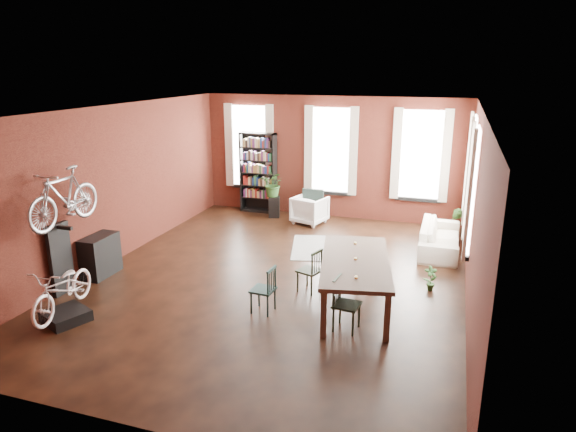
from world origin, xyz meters
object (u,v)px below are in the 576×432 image
at_px(plant_stand, 274,207).
at_px(dining_chair_a, 263,289).
at_px(bike_trainer, 66,316).
at_px(dining_chair_b, 309,270).
at_px(white_armchair, 310,208).
at_px(bicycle_floor, 60,267).
at_px(dining_chair_c, 347,305).
at_px(dining_chair_d, 364,268).
at_px(cream_sofa, 440,233).
at_px(bookshelf, 258,173).
at_px(console_table, 100,256).
at_px(dining_table, 355,283).

bearing_deg(plant_stand, dining_chair_a, -72.33).
bearing_deg(bike_trainer, dining_chair_b, 34.21).
relative_size(dining_chair_a, white_armchair, 1.01).
xyz_separation_m(bike_trainer, bicycle_floor, (0.04, -0.02, 0.86)).
bearing_deg(dining_chair_c, dining_chair_b, 45.20).
bearing_deg(bike_trainer, bicycle_floor, -30.34).
bearing_deg(plant_stand, dining_chair_d, -51.22).
bearing_deg(cream_sofa, bookshelf, 71.05).
xyz_separation_m(console_table, plant_stand, (1.88, 4.81, -0.12)).
relative_size(dining_table, bicycle_floor, 1.59).
xyz_separation_m(dining_table, console_table, (-4.96, -0.22, -0.02)).
height_order(dining_table, dining_chair_d, dining_table).
relative_size(dining_chair_b, bookshelf, 0.37).
distance_m(dining_chair_c, console_table, 5.04).
xyz_separation_m(dining_table, white_armchair, (-2.02, 4.35, -0.02)).
distance_m(dining_table, dining_chair_b, 0.94).
xyz_separation_m(dining_table, dining_chair_a, (-1.40, -0.69, -0.02)).
bearing_deg(dining_chair_a, dining_chair_b, 157.42).
bearing_deg(console_table, dining_chair_c, -7.27).
xyz_separation_m(dining_chair_d, white_armchair, (-2.05, 3.63, -0.02)).
distance_m(dining_chair_b, dining_chair_d, 1.00).
bearing_deg(bicycle_floor, dining_chair_a, 16.96).
relative_size(dining_chair_c, cream_sofa, 0.40).
bearing_deg(dining_chair_d, bike_trainer, 100.84).
relative_size(dining_chair_c, plant_stand, 1.50).
height_order(dining_chair_a, bike_trainer, dining_chair_a).
height_order(dining_chair_a, dining_chair_c, dining_chair_c).
xyz_separation_m(dining_chair_b, dining_chair_c, (0.93, -1.17, 0.02)).
relative_size(dining_chair_a, cream_sofa, 0.38).
distance_m(white_armchair, cream_sofa, 3.46).
relative_size(bookshelf, cream_sofa, 1.06).
xyz_separation_m(white_armchair, bicycle_floor, (-2.23, -6.36, 0.55)).
distance_m(dining_chair_a, dining_chair_c, 1.45).
height_order(bike_trainer, bicycle_floor, bicycle_floor).
height_order(dining_table, bookshelf, bookshelf).
xyz_separation_m(dining_chair_c, dining_chair_d, (-0.01, 1.58, -0.01)).
height_order(dining_table, dining_chair_a, dining_table).
relative_size(dining_chair_a, console_table, 0.99).
relative_size(bike_trainer, console_table, 0.77).
bearing_deg(cream_sofa, dining_chair_c, 163.45).
height_order(dining_chair_d, bookshelf, bookshelf).
relative_size(dining_table, bookshelf, 1.11).
relative_size(dining_table, dining_chair_c, 2.91).
relative_size(dining_chair_c, bike_trainer, 1.37).
height_order(white_armchair, console_table, console_table).
bearing_deg(dining_table, dining_chair_c, -98.61).
bearing_deg(cream_sofa, plant_stand, 73.25).
bearing_deg(dining_chair_a, dining_table, 120.51).
bearing_deg(plant_stand, dining_table, -56.16).
bearing_deg(dining_table, bookshelf, 115.00).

